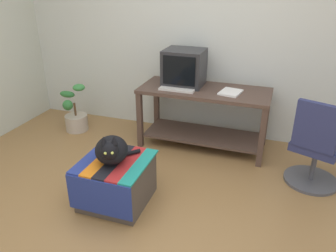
# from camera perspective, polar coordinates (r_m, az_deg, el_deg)

# --- Properties ---
(ground_plane) EXTENTS (14.00, 14.00, 0.00)m
(ground_plane) POSITION_cam_1_polar(r_m,az_deg,el_deg) (2.84, -5.20, -17.21)
(ground_plane) COLOR olive
(back_wall) EXTENTS (8.00, 0.10, 2.60)m
(back_wall) POSITION_cam_1_polar(r_m,az_deg,el_deg) (4.11, 6.06, 16.29)
(back_wall) COLOR silver
(back_wall) RESTS_ON ground_plane
(desk) EXTENTS (1.48, 0.64, 0.71)m
(desk) POSITION_cam_1_polar(r_m,az_deg,el_deg) (3.86, 6.20, 3.20)
(desk) COLOR #4C382D
(desk) RESTS_ON ground_plane
(tv_monitor) EXTENTS (0.46, 0.41, 0.41)m
(tv_monitor) POSITION_cam_1_polar(r_m,az_deg,el_deg) (3.86, 2.81, 10.00)
(tv_monitor) COLOR #28282B
(tv_monitor) RESTS_ON desk
(keyboard) EXTENTS (0.40, 0.15, 0.02)m
(keyboard) POSITION_cam_1_polar(r_m,az_deg,el_deg) (3.72, 1.61, 6.40)
(keyboard) COLOR beige
(keyboard) RESTS_ON desk
(book) EXTENTS (0.25, 0.30, 0.02)m
(book) POSITION_cam_1_polar(r_m,az_deg,el_deg) (3.68, 10.76, 5.75)
(book) COLOR white
(book) RESTS_ON desk
(ottoman_with_blanket) EXTENTS (0.58, 0.61, 0.42)m
(ottoman_with_blanket) POSITION_cam_1_polar(r_m,az_deg,el_deg) (3.02, -8.95, -9.38)
(ottoman_with_blanket) COLOR #4C4238
(ottoman_with_blanket) RESTS_ON ground_plane
(cat) EXTENTS (0.38, 0.44, 0.31)m
(cat) POSITION_cam_1_polar(r_m,az_deg,el_deg) (2.83, -9.75, -4.08)
(cat) COLOR black
(cat) RESTS_ON ottoman_with_blanket
(potted_plant) EXTENTS (0.36, 0.42, 0.64)m
(potted_plant) POSITION_cam_1_polar(r_m,az_deg,el_deg) (4.49, -15.67, 1.97)
(potted_plant) COLOR #B7A893
(potted_plant) RESTS_ON ground_plane
(office_chair) EXTENTS (0.54, 0.55, 0.89)m
(office_chair) POSITION_cam_1_polar(r_m,az_deg,el_deg) (3.42, 24.12, -3.73)
(office_chair) COLOR #4C4C51
(office_chair) RESTS_ON ground_plane
(pen) EXTENTS (0.03, 0.14, 0.01)m
(pen) POSITION_cam_1_polar(r_m,az_deg,el_deg) (3.75, 12.47, 5.86)
(pen) COLOR #B7B7BC
(pen) RESTS_ON desk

